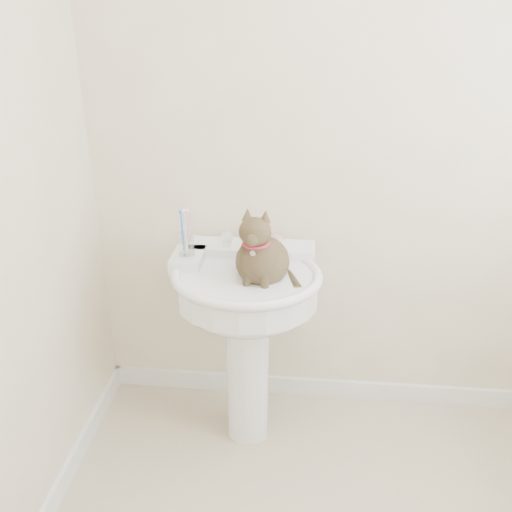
# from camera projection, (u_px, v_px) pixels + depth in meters

# --- Properties ---
(wall_back) EXTENTS (2.20, 0.00, 2.50)m
(wall_back) POSITION_uv_depth(u_px,v_px,m) (362.00, 135.00, 2.20)
(wall_back) COLOR beige
(wall_back) RESTS_ON ground
(baseboard_back) EXTENTS (2.20, 0.02, 0.09)m
(baseboard_back) POSITION_uv_depth(u_px,v_px,m) (342.00, 389.00, 2.70)
(baseboard_back) COLOR white
(baseboard_back) RESTS_ON floor
(pedestal_sink) EXTENTS (0.59, 0.58, 0.82)m
(pedestal_sink) POSITION_uv_depth(u_px,v_px,m) (246.00, 305.00, 2.23)
(pedestal_sink) COLOR white
(pedestal_sink) RESTS_ON floor
(faucet) EXTENTS (0.28, 0.12, 0.14)m
(faucet) POSITION_uv_depth(u_px,v_px,m) (251.00, 239.00, 2.27)
(faucet) COLOR silver
(faucet) RESTS_ON pedestal_sink
(soap_bar) EXTENTS (0.10, 0.07, 0.03)m
(soap_bar) POSITION_uv_depth(u_px,v_px,m) (267.00, 238.00, 2.35)
(soap_bar) COLOR #D94B2A
(soap_bar) RESTS_ON pedestal_sink
(toothbrush_cup) EXTENTS (0.07, 0.07, 0.18)m
(toothbrush_cup) POSITION_uv_depth(u_px,v_px,m) (186.00, 244.00, 2.21)
(toothbrush_cup) COLOR silver
(toothbrush_cup) RESTS_ON pedestal_sink
(cat) EXTENTS (0.22, 0.28, 0.41)m
(cat) POSITION_uv_depth(u_px,v_px,m) (261.00, 257.00, 2.11)
(cat) COLOR #4B3C25
(cat) RESTS_ON pedestal_sink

